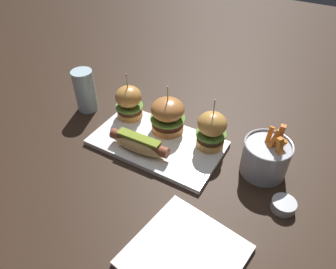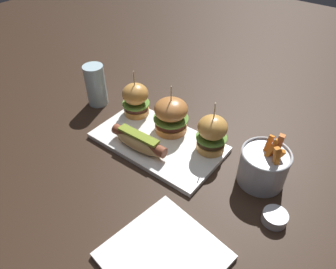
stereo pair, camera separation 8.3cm
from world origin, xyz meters
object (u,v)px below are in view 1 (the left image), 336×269
object	(u,v)px
sauce_ramekin	(283,205)
side_plate	(185,255)
hot_dog	(139,144)
fries_bucket	(266,157)
platter_main	(157,143)
water_glass	(85,91)
slider_center	(167,115)
slider_left	(129,102)
slider_right	(211,130)

from	to	relation	value
sauce_ramekin	side_plate	size ratio (longest dim) A/B	0.27
hot_dog	sauce_ramekin	distance (m)	0.38
fries_bucket	sauce_ramekin	bearing A→B (deg)	-50.66
platter_main	water_glass	bearing A→B (deg)	172.06
hot_dog	slider_center	xyz separation A→B (m)	(0.02, 0.11, 0.03)
hot_dog	water_glass	bearing A→B (deg)	160.49
slider_center	platter_main	bearing A→B (deg)	-89.39
fries_bucket	sauce_ramekin	distance (m)	0.12
fries_bucket	side_plate	world-z (taller)	fries_bucket
hot_dog	slider_left	size ratio (longest dim) A/B	1.19
slider_right	fries_bucket	bearing A→B (deg)	-3.48
platter_main	slider_left	bearing A→B (deg)	155.59
hot_dog	sauce_ramekin	size ratio (longest dim) A/B	3.14
slider_right	hot_dog	bearing A→B (deg)	-143.64
platter_main	water_glass	xyz separation A→B (m)	(-0.29, 0.04, 0.06)
sauce_ramekin	water_glass	size ratio (longest dim) A/B	0.41
hot_dog	side_plate	world-z (taller)	hot_dog
platter_main	slider_left	distance (m)	0.16
hot_dog	slider_right	world-z (taller)	slider_right
platter_main	slider_center	world-z (taller)	slider_center
hot_dog	slider_center	bearing A→B (deg)	79.76
slider_center	slider_right	distance (m)	0.13
slider_right	side_plate	bearing A→B (deg)	-74.45
slider_center	side_plate	distance (m)	0.39
slider_right	water_glass	xyz separation A→B (m)	(-0.42, -0.02, -0.00)
fries_bucket	side_plate	bearing A→B (deg)	-101.75
slider_right	side_plate	world-z (taller)	slider_right
platter_main	slider_left	xyz separation A→B (m)	(-0.13, 0.06, 0.06)
water_glass	hot_dog	bearing A→B (deg)	-19.51
side_plate	platter_main	bearing A→B (deg)	130.87
slider_right	side_plate	distance (m)	0.33
fries_bucket	slider_left	bearing A→B (deg)	178.74
fries_bucket	sauce_ramekin	xyz separation A→B (m)	(0.08, -0.09, -0.04)
platter_main	slider_center	size ratio (longest dim) A/B	2.46
hot_dog	fries_bucket	size ratio (longest dim) A/B	1.19
platter_main	sauce_ramekin	size ratio (longest dim) A/B	6.53
side_plate	water_glass	distance (m)	0.59
side_plate	sauce_ramekin	bearing A→B (deg)	57.08
slider_center	water_glass	distance (m)	0.29
water_glass	platter_main	bearing A→B (deg)	-7.94
platter_main	water_glass	distance (m)	0.29
platter_main	side_plate	distance (m)	0.34
slider_left	slider_center	bearing A→B (deg)	0.09
platter_main	slider_center	xyz separation A→B (m)	(-0.00, 0.06, 0.06)
platter_main	slider_left	size ratio (longest dim) A/B	2.47
platter_main	hot_dog	xyz separation A→B (m)	(-0.02, -0.05, 0.03)
platter_main	side_plate	world-z (taller)	platter_main
sauce_ramekin	water_glass	distance (m)	0.65
slider_right	side_plate	size ratio (longest dim) A/B	0.72
slider_left	fries_bucket	bearing A→B (deg)	-1.26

